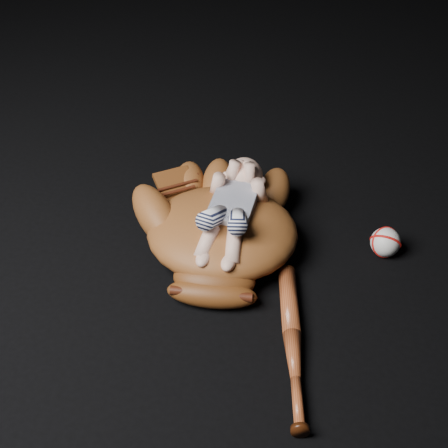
{
  "coord_description": "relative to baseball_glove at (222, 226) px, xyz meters",
  "views": [
    {
      "loc": [
        0.17,
        -0.95,
        0.98
      ],
      "look_at": [
        0.02,
        0.13,
        0.08
      ],
      "focal_mm": 50.0,
      "sensor_mm": 36.0,
      "label": 1
    }
  ],
  "objects": [
    {
      "name": "baseball_glove",
      "position": [
        0.0,
        0.0,
        0.0
      ],
      "size": [
        0.43,
        0.49,
        0.15
      ],
      "primitive_type": null,
      "rotation": [
        0.0,
        0.0,
        0.01
      ],
      "color": "brown",
      "rests_on": "ground"
    },
    {
      "name": "newborn_baby",
      "position": [
        0.02,
        0.0,
        0.05
      ],
      "size": [
        0.19,
        0.35,
        0.14
      ],
      "primitive_type": null,
      "rotation": [
        0.0,
        0.0,
        -0.1
      ],
      "color": "#E1AA91",
      "rests_on": "baseball_glove"
    },
    {
      "name": "baseball_bat",
      "position": [
        0.18,
        -0.27,
        -0.06
      ],
      "size": [
        0.09,
        0.4,
        0.04
      ],
      "primitive_type": null,
      "rotation": [
        0.0,
        0.0,
        0.12
      ],
      "color": "brown",
      "rests_on": "ground"
    },
    {
      "name": "baseball",
      "position": [
        0.37,
        0.04,
        -0.04
      ],
      "size": [
        0.08,
        0.08,
        0.07
      ],
      "primitive_type": "sphere",
      "rotation": [
        0.0,
        0.0,
        0.13
      ],
      "color": "white",
      "rests_on": "ground"
    }
  ]
}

